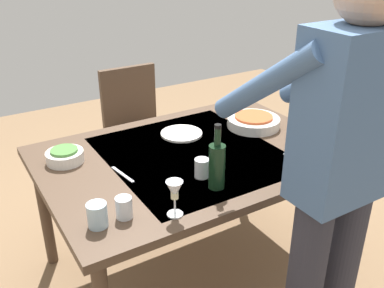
{
  "coord_description": "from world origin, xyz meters",
  "views": [
    {
      "loc": [
        1.01,
        1.67,
        1.71
      ],
      "look_at": [
        0.0,
        0.0,
        0.78
      ],
      "focal_mm": 40.46,
      "sensor_mm": 36.0,
      "label": 1
    }
  ],
  "objects_px": {
    "side_bowl_salad": "(65,156)",
    "dinner_plate_near": "(181,133)",
    "chair_near": "(136,125)",
    "water_cup_near_right": "(202,168)",
    "water_cup_far_left": "(124,208)",
    "water_cup_near_left": "(97,215)",
    "person_server": "(336,172)",
    "dining_table": "(192,165)",
    "wine_glass_right": "(308,118)",
    "wine_bottle": "(217,165)",
    "wine_glass_left": "(175,192)",
    "serving_bowl_pasta": "(253,121)"
  },
  "relations": [
    {
      "from": "side_bowl_salad",
      "to": "dinner_plate_near",
      "type": "xyz_separation_m",
      "value": [
        -0.64,
        0.02,
        -0.03
      ]
    },
    {
      "from": "chair_near",
      "to": "water_cup_near_right",
      "type": "xyz_separation_m",
      "value": [
        0.18,
        1.14,
        0.24
      ]
    },
    {
      "from": "water_cup_far_left",
      "to": "water_cup_near_left",
      "type": "bearing_deg",
      "value": 0.49
    },
    {
      "from": "person_server",
      "to": "dinner_plate_near",
      "type": "distance_m",
      "value": 1.04
    },
    {
      "from": "dining_table",
      "to": "side_bowl_salad",
      "type": "xyz_separation_m",
      "value": [
        0.57,
        -0.24,
        0.1
      ]
    },
    {
      "from": "wine_glass_right",
      "to": "water_cup_near_right",
      "type": "bearing_deg",
      "value": 6.43
    },
    {
      "from": "dining_table",
      "to": "chair_near",
      "type": "distance_m",
      "value": 0.93
    },
    {
      "from": "person_server",
      "to": "dinner_plate_near",
      "type": "relative_size",
      "value": 7.34
    },
    {
      "from": "chair_near",
      "to": "wine_glass_right",
      "type": "relative_size",
      "value": 6.03
    },
    {
      "from": "chair_near",
      "to": "wine_bottle",
      "type": "bearing_deg",
      "value": 81.93
    },
    {
      "from": "wine_glass_left",
      "to": "serving_bowl_pasta",
      "type": "relative_size",
      "value": 0.5
    },
    {
      "from": "water_cup_near_left",
      "to": "dinner_plate_near",
      "type": "height_order",
      "value": "water_cup_near_left"
    },
    {
      "from": "dining_table",
      "to": "serving_bowl_pasta",
      "type": "distance_m",
      "value": 0.5
    },
    {
      "from": "wine_glass_right",
      "to": "dinner_plate_near",
      "type": "height_order",
      "value": "wine_glass_right"
    },
    {
      "from": "water_cup_near_left",
      "to": "water_cup_far_left",
      "type": "xyz_separation_m",
      "value": [
        -0.11,
        -0.0,
        -0.0
      ]
    },
    {
      "from": "water_cup_near_left",
      "to": "water_cup_near_right",
      "type": "relative_size",
      "value": 1.1
    },
    {
      "from": "serving_bowl_pasta",
      "to": "dinner_plate_near",
      "type": "relative_size",
      "value": 1.3
    },
    {
      "from": "serving_bowl_pasta",
      "to": "wine_glass_right",
      "type": "bearing_deg",
      "value": 124.38
    },
    {
      "from": "dining_table",
      "to": "water_cup_far_left",
      "type": "distance_m",
      "value": 0.62
    },
    {
      "from": "serving_bowl_pasta",
      "to": "water_cup_far_left",
      "type": "bearing_deg",
      "value": 24.0
    },
    {
      "from": "wine_bottle",
      "to": "wine_glass_left",
      "type": "height_order",
      "value": "wine_bottle"
    },
    {
      "from": "side_bowl_salad",
      "to": "dinner_plate_near",
      "type": "height_order",
      "value": "side_bowl_salad"
    },
    {
      "from": "person_server",
      "to": "side_bowl_salad",
      "type": "xyz_separation_m",
      "value": [
        0.69,
        -1.03,
        -0.2
      ]
    },
    {
      "from": "wine_glass_right",
      "to": "water_cup_near_right",
      "type": "height_order",
      "value": "wine_glass_right"
    },
    {
      "from": "dining_table",
      "to": "dinner_plate_near",
      "type": "bearing_deg",
      "value": -106.9
    },
    {
      "from": "water_cup_far_left",
      "to": "dinner_plate_near",
      "type": "distance_m",
      "value": 0.81
    },
    {
      "from": "side_bowl_salad",
      "to": "wine_glass_left",
      "type": "bearing_deg",
      "value": 109.62
    },
    {
      "from": "dinner_plate_near",
      "to": "person_server",
      "type": "bearing_deg",
      "value": 92.75
    },
    {
      "from": "wine_glass_right",
      "to": "water_cup_near_left",
      "type": "xyz_separation_m",
      "value": [
        1.26,
        0.19,
        -0.06
      ]
    },
    {
      "from": "dining_table",
      "to": "person_server",
      "type": "distance_m",
      "value": 0.85
    },
    {
      "from": "dinner_plate_near",
      "to": "water_cup_near_right",
      "type": "bearing_deg",
      "value": 71.07
    },
    {
      "from": "chair_near",
      "to": "serving_bowl_pasta",
      "type": "distance_m",
      "value": 0.92
    },
    {
      "from": "dining_table",
      "to": "water_cup_near_left",
      "type": "bearing_deg",
      "value": 28.56
    },
    {
      "from": "chair_near",
      "to": "water_cup_near_left",
      "type": "relative_size",
      "value": 9.39
    },
    {
      "from": "water_cup_near_right",
      "to": "water_cup_far_left",
      "type": "bearing_deg",
      "value": 14.44
    },
    {
      "from": "wine_glass_left",
      "to": "water_cup_near_right",
      "type": "xyz_separation_m",
      "value": [
        -0.25,
        -0.2,
        -0.06
      ]
    },
    {
      "from": "water_cup_near_left",
      "to": "wine_glass_right",
      "type": "bearing_deg",
      "value": -171.32
    },
    {
      "from": "wine_glass_left",
      "to": "wine_glass_right",
      "type": "distance_m",
      "value": 1.02
    },
    {
      "from": "chair_near",
      "to": "water_cup_far_left",
      "type": "height_order",
      "value": "chair_near"
    },
    {
      "from": "wine_glass_right",
      "to": "person_server",
      "type": "bearing_deg",
      "value": 50.74
    },
    {
      "from": "water_cup_far_left",
      "to": "serving_bowl_pasta",
      "type": "relative_size",
      "value": 0.29
    },
    {
      "from": "wine_glass_right",
      "to": "dining_table",
      "type": "bearing_deg",
      "value": -12.65
    },
    {
      "from": "water_cup_near_right",
      "to": "dinner_plate_near",
      "type": "bearing_deg",
      "value": -108.93
    },
    {
      "from": "chair_near",
      "to": "wine_glass_right",
      "type": "distance_m",
      "value": 1.23
    },
    {
      "from": "dinner_plate_near",
      "to": "side_bowl_salad",
      "type": "bearing_deg",
      "value": -1.34
    },
    {
      "from": "water_cup_far_left",
      "to": "person_server",
      "type": "bearing_deg",
      "value": 144.2
    },
    {
      "from": "wine_glass_right",
      "to": "dinner_plate_near",
      "type": "distance_m",
      "value": 0.69
    },
    {
      "from": "chair_near",
      "to": "water_cup_near_right",
      "type": "height_order",
      "value": "chair_near"
    },
    {
      "from": "dining_table",
      "to": "dinner_plate_near",
      "type": "distance_m",
      "value": 0.24
    },
    {
      "from": "wine_glass_left",
      "to": "side_bowl_salad",
      "type": "height_order",
      "value": "wine_glass_left"
    }
  ]
}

